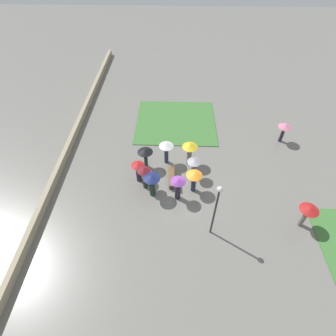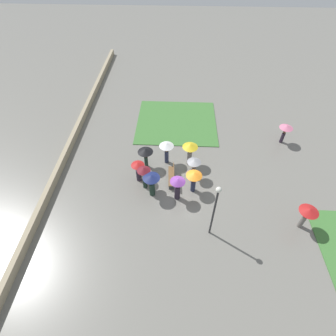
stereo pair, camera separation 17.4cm
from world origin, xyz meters
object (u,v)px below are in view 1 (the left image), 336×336
object	(u,v)px
crowd_person_red	(138,169)
lone_walker_far_path	(285,128)
park_bench	(172,176)
crowd_person_purple	(178,185)
crowd_person_orange	(194,177)
crowd_person_yellow	(190,149)
crowd_person_grey	(194,165)
crowd_person_white	(166,148)
lone_walker_mid_plaza	(308,211)
crowd_person_navy	(152,182)
crowd_person_black	(145,153)
crowd_person_maroon	(144,174)
lamp_post	(216,206)

from	to	relation	value
crowd_person_red	lone_walker_far_path	distance (m)	12.62
park_bench	crowd_person_purple	world-z (taller)	crowd_person_purple
crowd_person_orange	crowd_person_yellow	distance (m)	2.72
crowd_person_red	crowd_person_purple	size ratio (longest dim) A/B	0.88
crowd_person_grey	crowd_person_white	xyz separation A→B (m)	(-1.48, -2.04, 0.31)
crowd_person_grey	lone_walker_mid_plaza	bearing A→B (deg)	-147.00
crowd_person_orange	crowd_person_navy	distance (m)	2.91
crowd_person_white	crowd_person_black	bearing A→B (deg)	-50.98
lone_walker_mid_plaza	crowd_person_navy	bearing A→B (deg)	-73.34
crowd_person_yellow	crowd_person_black	distance (m)	3.36
crowd_person_red	crowd_person_maroon	size ratio (longest dim) A/B	0.87
park_bench	lone_walker_mid_plaza	size ratio (longest dim) A/B	1.06
crowd_person_white	crowd_person_purple	world-z (taller)	crowd_person_purple
crowd_person_navy	crowd_person_orange	bearing A→B (deg)	-19.14
lone_walker_mid_plaza	crowd_person_black	bearing A→B (deg)	-85.97
park_bench	lamp_post	size ratio (longest dim) A/B	0.45
crowd_person_purple	crowd_person_orange	bearing A→B (deg)	-136.93
crowd_person_black	lone_walker_mid_plaza	world-z (taller)	lone_walker_mid_plaza
crowd_person_purple	park_bench	bearing A→B (deg)	-66.96
crowd_person_red	lone_walker_mid_plaza	xyz separation A→B (m)	(3.50, 10.75, 0.36)
park_bench	crowd_person_purple	xyz separation A→B (m)	(1.64, 0.39, 0.88)
crowd_person_grey	crowd_person_navy	bearing A→B (deg)	95.53
crowd_person_grey	crowd_person_maroon	xyz separation A→B (m)	(1.17, -3.47, 0.26)
park_bench	crowd_person_maroon	size ratio (longest dim) A/B	0.99
lone_walker_far_path	crowd_person_maroon	bearing A→B (deg)	83.74
crowd_person_red	crowd_person_navy	xyz separation A→B (m)	(1.32, 1.09, 0.26)
park_bench	crowd_person_navy	xyz separation A→B (m)	(1.40, -1.37, 0.90)
crowd_person_white	crowd_person_maroon	world-z (taller)	crowd_person_maroon
crowd_person_white	crowd_person_yellow	bearing A→B (deg)	106.22
crowd_person_maroon	crowd_person_white	bearing A→B (deg)	64.30
crowd_person_purple	crowd_person_yellow	world-z (taller)	crowd_person_yellow
crowd_person_purple	lamp_post	bearing A→B (deg)	137.76
crowd_person_black	crowd_person_orange	bearing A→B (deg)	95.88
crowd_person_white	crowd_person_yellow	world-z (taller)	crowd_person_yellow
lone_walker_mid_plaza	crowd_person_red	bearing A→B (deg)	-78.66
crowd_person_purple	crowd_person_black	world-z (taller)	crowd_person_purple
park_bench	crowd_person_maroon	distance (m)	2.30
crowd_person_grey	crowd_person_maroon	size ratio (longest dim) A/B	0.88
park_bench	crowd_person_maroon	xyz separation A→B (m)	(0.76, -1.94, 0.98)
crowd_person_yellow	crowd_person_maroon	world-z (taller)	crowd_person_yellow
crowd_person_white	crowd_person_yellow	distance (m)	1.78
crowd_person_red	crowd_person_grey	bearing A→B (deg)	-178.98
lamp_post	crowd_person_red	xyz separation A→B (m)	(-4.22, -4.94, -1.72)
park_bench	crowd_person_white	distance (m)	2.21
crowd_person_navy	lone_walker_mid_plaza	distance (m)	9.90
lone_walker_mid_plaza	lone_walker_far_path	bearing A→B (deg)	-156.82
crowd_person_yellow	crowd_person_navy	world-z (taller)	crowd_person_yellow
crowd_person_black	crowd_person_purple	bearing A→B (deg)	77.56
crowd_person_white	crowd_person_orange	xyz separation A→B (m)	(2.80, 2.02, -0.12)
crowd_person_grey	crowd_person_yellow	world-z (taller)	crowd_person_yellow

